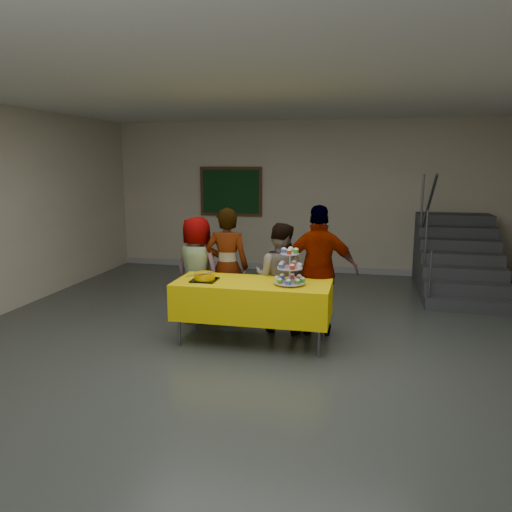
{
  "coord_description": "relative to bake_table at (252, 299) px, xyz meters",
  "views": [
    {
      "loc": [
        1.15,
        -4.95,
        2.19
      ],
      "look_at": [
        -0.17,
        0.95,
        1.05
      ],
      "focal_mm": 35.0,
      "sensor_mm": 36.0,
      "label": 1
    }
  ],
  "objects": [
    {
      "name": "noticeboard",
      "position": [
        -1.43,
        4.22,
        1.04
      ],
      "size": [
        1.3,
        0.05,
        1.0
      ],
      "color": "#472B16",
      "rests_on": "ground"
    },
    {
      "name": "schoolchild_b",
      "position": [
        -0.49,
        0.62,
        0.25
      ],
      "size": [
        0.62,
        0.44,
        1.6
      ],
      "primitive_type": "imported",
      "rotation": [
        0.0,
        0.0,
        3.24
      ],
      "color": "#5C5C65",
      "rests_on": "ground"
    },
    {
      "name": "bake_table",
      "position": [
        0.0,
        0.0,
        0.0
      ],
      "size": [
        1.88,
        0.78,
        0.77
      ],
      "color": "#595960",
      "rests_on": "ground"
    },
    {
      "name": "cupcake_stand",
      "position": [
        0.46,
        -0.04,
        0.38
      ],
      "size": [
        0.38,
        0.38,
        0.44
      ],
      "color": "silver",
      "rests_on": "bake_table"
    },
    {
      "name": "schoolchild_d",
      "position": [
        0.76,
        0.5,
        0.28
      ],
      "size": [
        1.02,
        0.51,
        1.67
      ],
      "primitive_type": "imported",
      "rotation": [
        0.0,
        0.0,
        3.25
      ],
      "color": "slate",
      "rests_on": "ground"
    },
    {
      "name": "schoolchild_c",
      "position": [
        0.24,
        0.53,
        0.16
      ],
      "size": [
        0.76,
        0.63,
        1.43
      ],
      "primitive_type": "imported",
      "rotation": [
        0.0,
        0.0,
        3.0
      ],
      "color": "slate",
      "rests_on": "ground"
    },
    {
      "name": "schoolchild_a",
      "position": [
        -0.94,
        0.69,
        0.18
      ],
      "size": [
        0.83,
        0.68,
        1.46
      ],
      "primitive_type": "imported",
      "rotation": [
        0.0,
        0.0,
        2.8
      ],
      "color": "#5C5C65",
      "rests_on": "ground"
    },
    {
      "name": "staircase",
      "position": [
        2.87,
        3.38,
        -0.07
      ],
      "size": [
        1.3,
        2.4,
        2.04
      ],
      "color": "#424447",
      "rests_on": "ground"
    },
    {
      "name": "room_shell",
      "position": [
        0.17,
        -0.73,
        1.57
      ],
      "size": [
        10.0,
        10.04,
        3.02
      ],
      "color": "#4C514C",
      "rests_on": "ground"
    },
    {
      "name": "bear_cake",
      "position": [
        -0.58,
        -0.07,
        0.27
      ],
      "size": [
        0.32,
        0.36,
        0.12
      ],
      "color": "black",
      "rests_on": "bake_table"
    }
  ]
}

